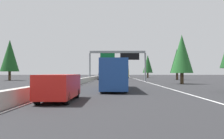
# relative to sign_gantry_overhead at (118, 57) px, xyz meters

# --- Properties ---
(ground_plane) EXTENTS (320.00, 320.00, 0.00)m
(ground_plane) POSITION_rel_sign_gantry_overhead_xyz_m (10.36, 6.03, -5.33)
(ground_plane) COLOR #262628
(median_barrier) EXTENTS (180.00, 0.56, 0.90)m
(median_barrier) POSITION_rel_sign_gantry_overhead_xyz_m (30.36, 6.33, -4.88)
(median_barrier) COLOR #ADAAA3
(median_barrier) RESTS_ON ground
(shoulder_stripe_right) EXTENTS (160.00, 0.16, 0.01)m
(shoulder_stripe_right) POSITION_rel_sign_gantry_overhead_xyz_m (20.36, -5.49, -5.32)
(shoulder_stripe_right) COLOR silver
(shoulder_stripe_right) RESTS_ON ground
(shoulder_stripe_median) EXTENTS (160.00, 0.16, 0.01)m
(shoulder_stripe_median) POSITION_rel_sign_gantry_overhead_xyz_m (20.36, 5.78, -5.32)
(shoulder_stripe_median) COLOR silver
(shoulder_stripe_median) RESTS_ON ground
(sign_gantry_overhead) EXTENTS (0.50, 12.68, 6.70)m
(sign_gantry_overhead) POSITION_rel_sign_gantry_overhead_xyz_m (0.00, 0.00, 0.00)
(sign_gantry_overhead) COLOR gray
(sign_gantry_overhead) RESTS_ON ground
(minivan_near_center) EXTENTS (5.00, 1.95, 1.69)m
(minivan_near_center) POSITION_rel_sign_gantry_overhead_xyz_m (-36.30, 4.27, -4.38)
(minivan_near_center) COLOR red
(minivan_near_center) RESTS_ON ground
(bus_mid_left) EXTENTS (11.50, 2.55, 3.10)m
(bus_mid_left) POSITION_rel_sign_gantry_overhead_xyz_m (-25.93, 0.83, -3.61)
(bus_mid_left) COLOR #1E4793
(bus_mid_left) RESTS_ON ground
(sedan_mid_center) EXTENTS (4.40, 1.80, 1.47)m
(sedan_mid_center) POSITION_rel_sign_gantry_overhead_xyz_m (19.86, 4.42, -4.65)
(sedan_mid_center) COLOR slate
(sedan_mid_center) RESTS_ON ground
(sedan_far_right) EXTENTS (4.40, 1.80, 1.47)m
(sedan_far_right) POSITION_rel_sign_gantry_overhead_xyz_m (47.81, 0.69, -4.65)
(sedan_far_right) COLOR maroon
(sedan_far_right) RESTS_ON ground
(pickup_distant_b) EXTENTS (5.60, 2.00, 1.86)m
(pickup_distant_b) POSITION_rel_sign_gantry_overhead_xyz_m (11.51, 4.30, -4.41)
(pickup_distant_b) COLOR slate
(pickup_distant_b) RESTS_ON ground
(box_truck_mid_right) EXTENTS (8.50, 2.40, 2.95)m
(box_truck_mid_right) POSITION_rel_sign_gantry_overhead_xyz_m (33.50, -2.93, -3.72)
(box_truck_mid_right) COLOR gold
(box_truck_mid_right) RESTS_ON ground
(sedan_distant_a) EXTENTS (4.40, 1.80, 1.47)m
(sedan_distant_a) POSITION_rel_sign_gantry_overhead_xyz_m (55.20, 4.43, -4.65)
(sedan_distant_a) COLOR white
(sedan_distant_a) RESTS_ON ground
(minivan_far_center) EXTENTS (5.00, 1.95, 1.69)m
(minivan_far_center) POSITION_rel_sign_gantry_overhead_xyz_m (66.91, -2.86, -4.38)
(minivan_far_center) COLOR red
(minivan_far_center) RESTS_ON ground
(conifer_right_near) EXTENTS (3.57, 3.57, 8.11)m
(conifer_right_near) POSITION_rel_sign_gantry_overhead_xyz_m (-13.15, -10.25, -0.41)
(conifer_right_near) COLOR #4C3823
(conifer_right_near) RESTS_ON ground
(conifer_right_mid) EXTENTS (3.58, 3.58, 8.13)m
(conifer_right_mid) POSITION_rel_sign_gantry_overhead_xyz_m (9.43, -15.50, -0.40)
(conifer_right_mid) COLOR #4C3823
(conifer_right_mid) RESTS_ON ground
(conifer_right_far) EXTENTS (3.72, 3.72, 8.46)m
(conifer_right_far) POSITION_rel_sign_gantry_overhead_xyz_m (34.61, -11.41, -0.20)
(conifer_right_far) COLOR #4C3823
(conifer_right_far) RESTS_ON ground
(conifer_left_near) EXTENTS (4.31, 4.31, 9.79)m
(conifer_left_near) POSITION_rel_sign_gantry_overhead_xyz_m (3.70, 25.97, 0.62)
(conifer_left_near) COLOR #4C3823
(conifer_left_near) RESTS_ON ground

